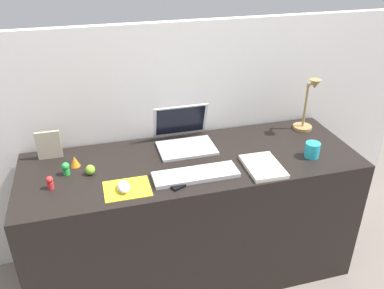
{
  "coord_description": "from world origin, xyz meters",
  "views": [
    {
      "loc": [
        -0.47,
        -1.7,
        1.79
      ],
      "look_at": [
        -0.0,
        0.0,
        0.83
      ],
      "focal_mm": 37.51,
      "sensor_mm": 36.0,
      "label": 1
    }
  ],
  "objects_px": {
    "mouse": "(124,187)",
    "coffee_mug": "(312,150)",
    "keyboard": "(196,175)",
    "toy_figurine_lime": "(90,170)",
    "notebook_pad": "(263,166)",
    "toy_figurine_red": "(50,182)",
    "desk_lamp": "(308,106)",
    "cell_phone": "(172,182)",
    "picture_frame": "(49,145)",
    "laptop": "(183,136)",
    "toy_figurine_green": "(66,168)",
    "toy_figurine_orange": "(75,161)"
  },
  "relations": [
    {
      "from": "mouse",
      "to": "coffee_mug",
      "type": "bearing_deg",
      "value": 2.83
    },
    {
      "from": "keyboard",
      "to": "toy_figurine_lime",
      "type": "relative_size",
      "value": 8.18
    },
    {
      "from": "notebook_pad",
      "to": "toy_figurine_red",
      "type": "bearing_deg",
      "value": 175.93
    },
    {
      "from": "desk_lamp",
      "to": "coffee_mug",
      "type": "bearing_deg",
      "value": -112.84
    },
    {
      "from": "cell_phone",
      "to": "desk_lamp",
      "type": "xyz_separation_m",
      "value": [
        0.87,
        0.33,
        0.15
      ]
    },
    {
      "from": "mouse",
      "to": "notebook_pad",
      "type": "bearing_deg",
      "value": 0.73
    },
    {
      "from": "coffee_mug",
      "to": "picture_frame",
      "type": "bearing_deg",
      "value": 165.15
    },
    {
      "from": "keyboard",
      "to": "picture_frame",
      "type": "height_order",
      "value": "picture_frame"
    },
    {
      "from": "laptop",
      "to": "keyboard",
      "type": "height_order",
      "value": "laptop"
    },
    {
      "from": "mouse",
      "to": "notebook_pad",
      "type": "height_order",
      "value": "mouse"
    },
    {
      "from": "picture_frame",
      "to": "coffee_mug",
      "type": "relative_size",
      "value": 1.89
    },
    {
      "from": "desk_lamp",
      "to": "picture_frame",
      "type": "bearing_deg",
      "value": 177.46
    },
    {
      "from": "laptop",
      "to": "mouse",
      "type": "distance_m",
      "value": 0.51
    },
    {
      "from": "notebook_pad",
      "to": "toy_figurine_lime",
      "type": "height_order",
      "value": "toy_figurine_lime"
    },
    {
      "from": "laptop",
      "to": "toy_figurine_green",
      "type": "height_order",
      "value": "laptop"
    },
    {
      "from": "toy_figurine_orange",
      "to": "toy_figurine_red",
      "type": "distance_m",
      "value": 0.2
    },
    {
      "from": "picture_frame",
      "to": "toy_figurine_red",
      "type": "xyz_separation_m",
      "value": [
        0.01,
        -0.29,
        -0.04
      ]
    },
    {
      "from": "toy_figurine_orange",
      "to": "toy_figurine_red",
      "type": "relative_size",
      "value": 0.86
    },
    {
      "from": "laptop",
      "to": "toy_figurine_red",
      "type": "xyz_separation_m",
      "value": [
        -0.68,
        -0.25,
        -0.02
      ]
    },
    {
      "from": "laptop",
      "to": "desk_lamp",
      "type": "distance_m",
      "value": 0.74
    },
    {
      "from": "laptop",
      "to": "mouse",
      "type": "relative_size",
      "value": 3.12
    },
    {
      "from": "keyboard",
      "to": "desk_lamp",
      "type": "distance_m",
      "value": 0.82
    },
    {
      "from": "cell_phone",
      "to": "desk_lamp",
      "type": "height_order",
      "value": "desk_lamp"
    },
    {
      "from": "desk_lamp",
      "to": "toy_figurine_red",
      "type": "bearing_deg",
      "value": -170.96
    },
    {
      "from": "keyboard",
      "to": "coffee_mug",
      "type": "height_order",
      "value": "coffee_mug"
    },
    {
      "from": "notebook_pad",
      "to": "toy_figurine_lime",
      "type": "bearing_deg",
      "value": 169.58
    },
    {
      "from": "desk_lamp",
      "to": "keyboard",
      "type": "bearing_deg",
      "value": -157.91
    },
    {
      "from": "cell_phone",
      "to": "toy_figurine_red",
      "type": "relative_size",
      "value": 2.01
    },
    {
      "from": "desk_lamp",
      "to": "toy_figurine_red",
      "type": "height_order",
      "value": "desk_lamp"
    },
    {
      "from": "laptop",
      "to": "cell_phone",
      "type": "distance_m",
      "value": 0.38
    },
    {
      "from": "notebook_pad",
      "to": "toy_figurine_orange",
      "type": "distance_m",
      "value": 0.93
    },
    {
      "from": "toy_figurine_red",
      "to": "toy_figurine_orange",
      "type": "bearing_deg",
      "value": 57.01
    },
    {
      "from": "desk_lamp",
      "to": "toy_figurine_green",
      "type": "distance_m",
      "value": 1.35
    },
    {
      "from": "coffee_mug",
      "to": "toy_figurine_red",
      "type": "bearing_deg",
      "value": 177.46
    },
    {
      "from": "mouse",
      "to": "toy_figurine_green",
      "type": "xyz_separation_m",
      "value": [
        -0.25,
        0.21,
        0.01
      ]
    },
    {
      "from": "keyboard",
      "to": "notebook_pad",
      "type": "xyz_separation_m",
      "value": [
        0.34,
        -0.02,
        0.0
      ]
    },
    {
      "from": "keyboard",
      "to": "notebook_pad",
      "type": "relative_size",
      "value": 1.71
    },
    {
      "from": "toy_figurine_red",
      "to": "picture_frame",
      "type": "bearing_deg",
      "value": 91.6
    },
    {
      "from": "laptop",
      "to": "desk_lamp",
      "type": "xyz_separation_m",
      "value": [
        0.73,
        -0.02,
        0.1
      ]
    },
    {
      "from": "keyboard",
      "to": "picture_frame",
      "type": "bearing_deg",
      "value": 151.35
    },
    {
      "from": "cell_phone",
      "to": "desk_lamp",
      "type": "distance_m",
      "value": 0.94
    },
    {
      "from": "mouse",
      "to": "toy_figurine_orange",
      "type": "bearing_deg",
      "value": 126.89
    },
    {
      "from": "cell_phone",
      "to": "toy_figurine_red",
      "type": "height_order",
      "value": "toy_figurine_red"
    },
    {
      "from": "desk_lamp",
      "to": "toy_figurine_lime",
      "type": "xyz_separation_m",
      "value": [
        -1.23,
        -0.15,
        -0.13
      ]
    },
    {
      "from": "picture_frame",
      "to": "notebook_pad",
      "type": "bearing_deg",
      "value": -20.81
    },
    {
      "from": "cell_phone",
      "to": "coffee_mug",
      "type": "height_order",
      "value": "coffee_mug"
    },
    {
      "from": "keyboard",
      "to": "notebook_pad",
      "type": "height_order",
      "value": "same"
    },
    {
      "from": "desk_lamp",
      "to": "cell_phone",
      "type": "bearing_deg",
      "value": -159.21
    },
    {
      "from": "laptop",
      "to": "toy_figurine_red",
      "type": "distance_m",
      "value": 0.73
    },
    {
      "from": "picture_frame",
      "to": "toy_figurine_lime",
      "type": "distance_m",
      "value": 0.29
    }
  ]
}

